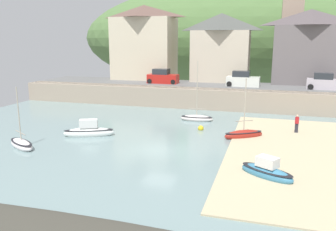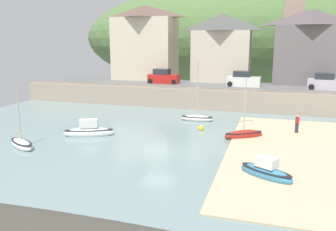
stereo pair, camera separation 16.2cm
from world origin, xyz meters
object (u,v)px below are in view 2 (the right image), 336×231
at_px(waterfront_building_centre, 222,47).
at_px(person_near_water, 297,123).
at_px(sailboat_tall_mast, 197,118).
at_px(waterfront_building_right, 310,47).
at_px(rowboat_small_beached, 244,135).
at_px(parked_car_end_of_row, 326,83).
at_px(dinghy_open_wooden, 266,172).
at_px(church_with_spire, 293,21).
at_px(mooring_buoy, 201,128).
at_px(parked_car_near_slipway, 163,77).
at_px(waterfront_building_left, 145,42).
at_px(parked_car_by_wall, 243,80).
at_px(sailboat_blue_trim, 22,144).
at_px(fishing_boat_green, 89,131).

height_order(waterfront_building_centre, person_near_water, waterfront_building_centre).
bearing_deg(sailboat_tall_mast, waterfront_building_right, 49.41).
bearing_deg(rowboat_small_beached, parked_car_end_of_row, 29.81).
distance_m(dinghy_open_wooden, parked_car_end_of_row, 24.89).
relative_size(waterfront_building_right, church_with_spire, 0.59).
xyz_separation_m(church_with_spire, mooring_buoy, (-8.31, -22.48, -10.62)).
distance_m(waterfront_building_right, rowboat_small_beached, 22.17).
xyz_separation_m(parked_car_end_of_row, person_near_water, (-3.73, -12.78, -2.22)).
xyz_separation_m(waterfront_building_right, church_with_spire, (-2.12, 4.00, 3.51)).
xyz_separation_m(rowboat_small_beached, person_near_water, (4.39, 2.77, 0.68)).
height_order(sailboat_tall_mast, dinghy_open_wooden, sailboat_tall_mast).
bearing_deg(dinghy_open_wooden, person_near_water, 108.60).
bearing_deg(dinghy_open_wooden, mooring_buoy, 151.68).
bearing_deg(waterfront_building_centre, parked_car_near_slipway, -147.63).
relative_size(waterfront_building_left, dinghy_open_wooden, 2.98).
bearing_deg(rowboat_small_beached, parked_car_by_wall, 62.71).
relative_size(waterfront_building_right, person_near_water, 5.91).
bearing_deg(dinghy_open_wooden, sailboat_blue_trim, -151.96).
bearing_deg(waterfront_building_right, sailboat_blue_trim, -129.39).
height_order(waterfront_building_right, mooring_buoy, waterfront_building_right).
xyz_separation_m(sailboat_blue_trim, mooring_buoy, (12.30, 9.19, -0.11)).
bearing_deg(rowboat_small_beached, parked_car_near_slipway, 95.25).
distance_m(fishing_boat_green, mooring_buoy, 10.11).
relative_size(waterfront_building_right, mooring_buoy, 18.04).
xyz_separation_m(parked_car_by_wall, person_near_water, (5.85, -12.78, -2.22)).
bearing_deg(parked_car_end_of_row, church_with_spire, 120.38).
bearing_deg(dinghy_open_wooden, waterfront_building_left, 153.32).
bearing_deg(mooring_buoy, parked_car_end_of_row, 49.07).
distance_m(sailboat_tall_mast, dinghy_open_wooden, 15.42).
bearing_deg(dinghy_open_wooden, waterfront_building_right, 111.75).
bearing_deg(church_with_spire, parked_car_end_of_row, -65.81).
height_order(church_with_spire, parked_car_end_of_row, church_with_spire).
distance_m(waterfront_building_left, rowboat_small_beached, 26.92).
height_order(rowboat_small_beached, dinghy_open_wooden, rowboat_small_beached).
height_order(waterfront_building_centre, fishing_boat_green, waterfront_building_centre).
height_order(waterfront_building_centre, sailboat_blue_trim, waterfront_building_centre).
height_order(sailboat_blue_trim, parked_car_end_of_row, sailboat_blue_trim).
height_order(parked_car_near_slipway, person_near_water, parked_car_near_slipway).
bearing_deg(person_near_water, rowboat_small_beached, -147.72).
bearing_deg(person_near_water, waterfront_building_left, 140.17).
relative_size(sailboat_tall_mast, parked_car_by_wall, 1.51).
relative_size(rowboat_small_beached, sailboat_tall_mast, 0.84).
bearing_deg(waterfront_building_left, waterfront_building_centre, 0.00).
bearing_deg(waterfront_building_centre, mooring_buoy, -86.93).
relative_size(rowboat_small_beached, parked_car_near_slipway, 1.28).
height_order(parked_car_by_wall, parked_car_end_of_row, same).
distance_m(waterfront_building_left, mooring_buoy, 23.49).
height_order(sailboat_blue_trim, mooring_buoy, sailboat_blue_trim).
distance_m(parked_car_by_wall, parked_car_end_of_row, 9.57).
bearing_deg(fishing_boat_green, church_with_spire, 34.15).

